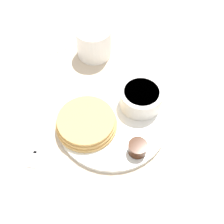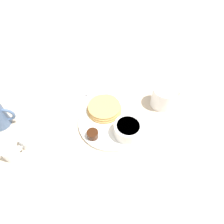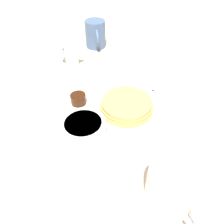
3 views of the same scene
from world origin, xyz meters
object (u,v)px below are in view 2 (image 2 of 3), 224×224
plate (112,122)px  bowl (128,129)px  coffee_mug (164,97)px  creamer_pitcher_near (26,140)px  creamer_pitcher_far (11,153)px  fork (90,95)px

plate → bowl: 0.09m
coffee_mug → creamer_pitcher_near: bearing=-126.4°
coffee_mug → creamer_pitcher_far: bearing=-123.3°
plate → bowl: bearing=-10.8°
creamer_pitcher_near → fork: creamer_pitcher_near is taller
creamer_pitcher_near → fork: bearing=83.8°
plate → fork: size_ratio=2.18×
creamer_pitcher_far → fork: creamer_pitcher_far is taller
coffee_mug → creamer_pitcher_near: size_ratio=1.86×
coffee_mug → creamer_pitcher_near: (-0.32, -0.43, -0.02)m
plate → bowl: bowl is taller
plate → creamer_pitcher_far: (-0.20, -0.30, 0.02)m
fork → creamer_pitcher_near: bearing=-96.2°
creamer_pitcher_far → bowl: bearing=45.4°
plate → fork: (-0.16, 0.07, -0.00)m
coffee_mug → creamer_pitcher_far: coffee_mug is taller
plate → fork: plate is taller
creamer_pitcher_near → creamer_pitcher_far: same height
creamer_pitcher_near → fork: 0.31m
bowl → fork: bowl is taller
coffee_mug → creamer_pitcher_near: 0.54m
bowl → fork: bearing=159.8°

